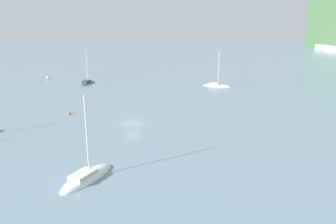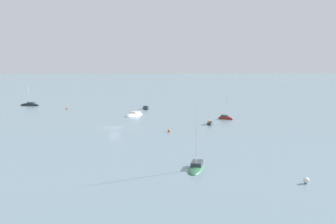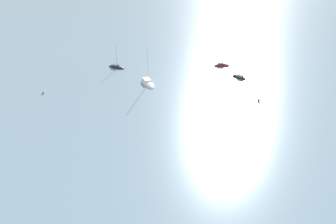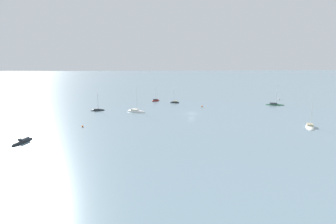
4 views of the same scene
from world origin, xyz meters
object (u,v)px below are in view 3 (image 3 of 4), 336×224
(sailboat_0, at_px, (239,78))
(mooring_buoy_2, at_px, (259,100))
(sailboat_2, at_px, (116,67))
(sailboat_3, at_px, (222,66))
(mooring_buoy_1, at_px, (43,93))
(sailboat_6, at_px, (148,83))

(sailboat_0, relative_size, mooring_buoy_2, 11.28)
(sailboat_2, distance_m, sailboat_3, 33.61)
(mooring_buoy_1, relative_size, mooring_buoy_2, 0.88)
(mooring_buoy_1, bearing_deg, sailboat_6, -125.58)
(mooring_buoy_2, bearing_deg, sailboat_3, -38.96)
(sailboat_3, bearing_deg, sailboat_0, -74.30)
(sailboat_2, xyz_separation_m, sailboat_6, (-16.64, 3.42, 0.00))
(sailboat_2, bearing_deg, mooring_buoy_2, -3.33)
(sailboat_3, height_order, sailboat_6, sailboat_6)
(sailboat_0, xyz_separation_m, sailboat_6, (17.65, 20.25, -0.03))
(sailboat_2, relative_size, sailboat_6, 0.72)
(sailboat_0, height_order, mooring_buoy_2, sailboat_0)
(sailboat_2, distance_m, mooring_buoy_2, 46.27)
(sailboat_0, bearing_deg, sailboat_2, 29.73)
(sailboat_3, relative_size, sailboat_6, 0.70)
(sailboat_6, bearing_deg, mooring_buoy_2, 46.65)
(sailboat_3, height_order, mooring_buoy_2, sailboat_3)
(sailboat_2, xyz_separation_m, mooring_buoy_2, (-45.94, -5.55, 0.24))
(mooring_buoy_1, bearing_deg, sailboat_3, -116.74)
(sailboat_2, bearing_deg, sailboat_6, -21.85)
(sailboat_2, relative_size, mooring_buoy_2, 12.34)
(mooring_buoy_2, bearing_deg, sailboat_0, -44.08)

